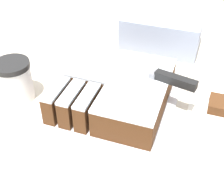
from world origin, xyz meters
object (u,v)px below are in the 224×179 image
Objects in this scene: cake_board at (112,102)px; knife at (164,77)px; storage_box at (161,32)px; brownie at (221,106)px; cake at (114,89)px; coffee_cup at (15,81)px.

cake_board is 0.16m from knife.
cake_board is 0.34m from storage_box.
storage_box is (-0.22, 0.28, 0.04)m from brownie.
cake is at bearing -168.69° from brownie.
storage_box is (0.06, 0.33, 0.05)m from cake_board.
coffee_cup reaches higher than storage_box.
cake_board is at bearing 14.13° from coffee_cup.
cake_board is 2.90× the size of coffee_cup.
brownie is at bearing -157.40° from knife.
storage_box is at bearing 80.49° from cake_board.
cake_board is at bearing -99.51° from storage_box.
coffee_cup reaches higher than cake.
cake_board is 0.26m from coffee_cup.
cake is 2.46× the size of coffee_cup.
knife is 0.38m from coffee_cup.
cake is at bearing 14.91° from coffee_cup.
brownie reaches higher than cake_board.
storage_box is at bearing 52.54° from coffee_cup.
storage_box is at bearing 128.42° from brownie.
brownie is at bearing 12.09° from cake_board.
coffee_cup is at bearing -127.46° from storage_box.
knife is at bearing 14.08° from coffee_cup.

